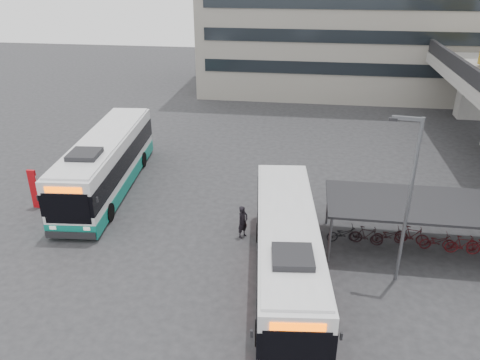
# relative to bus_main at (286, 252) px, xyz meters

# --- Properties ---
(ground) EXTENTS (120.00, 120.00, 0.00)m
(ground) POSITION_rel_bus_main_xyz_m (-1.75, 0.70, -1.62)
(ground) COLOR #28282B
(ground) RESTS_ON ground
(bike_shelter) EXTENTS (10.00, 4.00, 2.54)m
(bike_shelter) POSITION_rel_bus_main_xyz_m (6.73, 3.70, -0.32)
(bike_shelter) COLOR #595B60
(bike_shelter) RESTS_ON ground
(road_markings) EXTENTS (0.15, 7.60, 0.01)m
(road_markings) POSITION_rel_bus_main_xyz_m (0.75, -2.30, -1.62)
(road_markings) COLOR beige
(road_markings) RESTS_ON ground
(bus_main) EXTENTS (3.77, 12.04, 3.50)m
(bus_main) POSITION_rel_bus_main_xyz_m (0.00, 0.00, 0.00)
(bus_main) COLOR white
(bus_main) RESTS_ON ground
(bus_teal) EXTENTS (3.77, 12.76, 3.72)m
(bus_teal) POSITION_rel_bus_main_xyz_m (-11.52, 7.99, 0.10)
(bus_teal) COLOR white
(bus_teal) RESTS_ON ground
(pedestrian) EXTENTS (0.71, 0.77, 1.76)m
(pedestrian) POSITION_rel_bus_main_xyz_m (-2.40, 3.52, -0.74)
(pedestrian) COLOR black
(pedestrian) RESTS_ON ground
(lamp_post) EXTENTS (1.34, 0.31, 7.65)m
(lamp_post) POSITION_rel_bus_main_xyz_m (4.84, 0.90, 2.74)
(lamp_post) COLOR #595B60
(lamp_post) RESTS_ON ground
(sign_totem_mid) EXTENTS (0.51, 0.17, 2.38)m
(sign_totem_mid) POSITION_rel_bus_main_xyz_m (-14.71, 4.99, -0.40)
(sign_totem_mid) COLOR #B00A11
(sign_totem_mid) RESTS_ON ground
(sign_totem_north) EXTENTS (0.51, 0.18, 2.36)m
(sign_totem_north) POSITION_rel_bus_main_xyz_m (-13.55, 8.79, -0.41)
(sign_totem_north) COLOR #B00A11
(sign_totem_north) RESTS_ON ground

